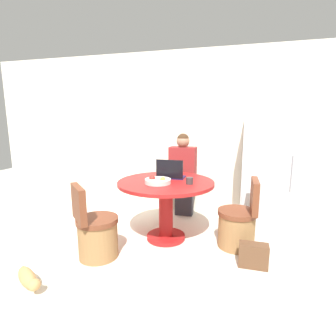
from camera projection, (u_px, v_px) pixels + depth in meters
The scene contains 12 objects.
ground_plane at pixel (152, 249), 3.16m from camera, with size 12.00×12.00×0.00m, color beige.
wall_back at pixel (180, 134), 4.30m from camera, with size 7.00×0.06×2.60m.
refrigerator at pixel (270, 174), 3.68m from camera, with size 0.76×0.66×1.56m.
dining_table at pixel (166, 197), 3.33m from camera, with size 1.21×1.21×0.77m.
chair_right_side at pixel (238, 225), 3.17m from camera, with size 0.46×0.46×0.85m.
chair_near_left_corner at pixel (96, 234), 2.93m from camera, with size 0.54×0.54×0.85m.
person_seated at pixel (183, 172), 4.07m from camera, with size 0.40×0.37×1.33m.
laptop at pixel (171, 174), 3.44m from camera, with size 0.36×0.21×0.25m.
fruit_bowl at pixel (158, 181), 3.17m from camera, with size 0.32×0.32×0.10m.
coffee_cup at pixel (190, 181), 3.14m from camera, with size 0.09×0.09×0.08m.
cat at pixel (28, 278), 2.43m from camera, with size 0.45×0.30×0.16m.
handbag at pixel (253, 255), 2.76m from camera, with size 0.30×0.14×0.26m.
Camera 1 is at (0.97, -2.77, 1.55)m, focal length 28.00 mm.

